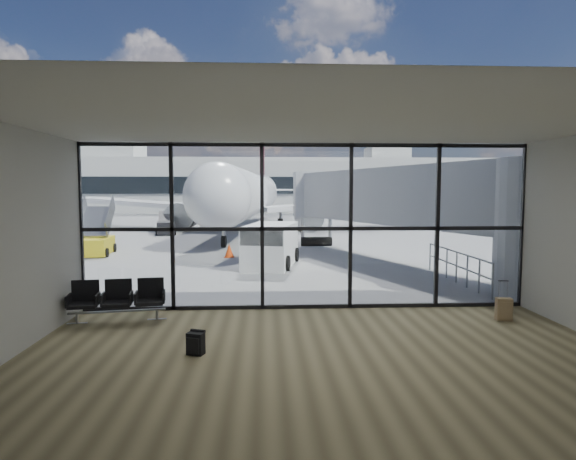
{
  "coord_description": "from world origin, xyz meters",
  "views": [
    {
      "loc": [
        -1.13,
        -12.93,
        3.23
      ],
      "look_at": [
        -0.36,
        3.0,
        1.92
      ],
      "focal_mm": 30.0,
      "sensor_mm": 36.0,
      "label": 1
    }
  ],
  "objects": [
    {
      "name": "seating_row",
      "position": [
        -4.79,
        -0.98,
        0.56
      ],
      "size": [
        2.28,
        0.96,
        1.02
      ],
      "rotation": [
        0.0,
        0.0,
        0.15
      ],
      "color": "gray",
      "rests_on": "ground"
    },
    {
      "name": "suitcase",
      "position": [
        4.78,
        -1.51,
        0.3
      ],
      "size": [
        0.4,
        0.31,
        1.0
      ],
      "rotation": [
        0.0,
        0.0,
        -0.15
      ],
      "color": "#937952",
      "rests_on": "ground"
    },
    {
      "name": "glass_curtain_wall",
      "position": [
        0.0,
        0.0,
        2.25
      ],
      "size": [
        12.1,
        0.12,
        4.5
      ],
      "color": "white",
      "rests_on": "ground"
    },
    {
      "name": "tree_4",
      "position": [
        -21.0,
        72.0,
        5.25
      ],
      "size": [
        5.61,
        5.61,
        8.07
      ],
      "color": "#382619",
      "rests_on": "ground"
    },
    {
      "name": "belt_loader",
      "position": [
        -8.46,
        23.07,
        0.55
      ],
      "size": [
        1.87,
        3.71,
        1.63
      ],
      "rotation": [
        0.0,
        0.0,
        0.19
      ],
      "color": "black",
      "rests_on": "ground"
    },
    {
      "name": "service_van",
      "position": [
        -0.88,
        7.6,
        0.92
      ],
      "size": [
        2.63,
        4.4,
        1.79
      ],
      "rotation": [
        0.0,
        0.0,
        -0.2
      ],
      "color": "white",
      "rests_on": "ground"
    },
    {
      "name": "tree_5",
      "position": [
        -15.0,
        72.0,
        5.88
      ],
      "size": [
        6.27,
        6.27,
        9.03
      ],
      "color": "#382619",
      "rests_on": "ground"
    },
    {
      "name": "tree_2",
      "position": [
        -33.0,
        72.0,
        5.88
      ],
      "size": [
        6.27,
        6.27,
        9.03
      ],
      "color": "#382619",
      "rests_on": "ground"
    },
    {
      "name": "tree_3",
      "position": [
        -27.0,
        72.0,
        4.63
      ],
      "size": [
        4.95,
        4.95,
        7.12
      ],
      "color": "#382619",
      "rests_on": "ground"
    },
    {
      "name": "apron_railing",
      "position": [
        5.6,
        3.5,
        0.72
      ],
      "size": [
        0.06,
        5.46,
        1.11
      ],
      "color": "gray",
      "rests_on": "ground"
    },
    {
      "name": "backpack",
      "position": [
        -2.5,
        -3.63,
        0.23
      ],
      "size": [
        0.38,
        0.37,
        0.49
      ],
      "rotation": [
        0.0,
        0.0,
        -0.35
      ],
      "color": "black",
      "rests_on": "ground"
    },
    {
      "name": "far_terminal",
      "position": [
        -0.59,
        61.97,
        4.21
      ],
      "size": [
        80.0,
        12.2,
        11.0
      ],
      "color": "beige",
      "rests_on": "ground"
    },
    {
      "name": "traffic_cone_c",
      "position": [
        -0.63,
        10.7,
        0.31
      ],
      "size": [
        0.46,
        0.46,
        0.66
      ],
      "color": "#D4550B",
      "rests_on": "ground"
    },
    {
      "name": "airliner",
      "position": [
        -2.49,
        28.44,
        2.87
      ],
      "size": [
        31.56,
        36.6,
        9.43
      ],
      "rotation": [
        0.0,
        0.0,
        -0.07
      ],
      "color": "silver",
      "rests_on": "ground"
    },
    {
      "name": "ground",
      "position": [
        0.0,
        40.0,
        0.0
      ],
      "size": [
        220.0,
        220.0,
        0.0
      ],
      "primitive_type": "plane",
      "color": "slate",
      "rests_on": "ground"
    },
    {
      "name": "traffic_cone_b",
      "position": [
        -0.47,
        12.98,
        0.31
      ],
      "size": [
        0.46,
        0.46,
        0.66
      ],
      "color": "#E03D0B",
      "rests_on": "ground"
    },
    {
      "name": "tree_0",
      "position": [
        -45.0,
        72.0,
        4.63
      ],
      "size": [
        4.95,
        4.95,
        7.12
      ],
      "color": "#382619",
      "rests_on": "ground"
    },
    {
      "name": "jet_bridge",
      "position": [
        4.9,
        7.07,
        2.76
      ],
      "size": [
        8.0,
        16.5,
        4.33
      ],
      "color": "#9EA0A3",
      "rests_on": "ground"
    },
    {
      "name": "tree_1",
      "position": [
        -39.0,
        72.0,
        5.25
      ],
      "size": [
        5.61,
        5.61,
        8.07
      ],
      "color": "#382619",
      "rests_on": "ground"
    },
    {
      "name": "mobile_stairs",
      "position": [
        -9.79,
        11.66,
        0.57
      ],
      "size": [
        2.13,
        3.56,
        2.39
      ],
      "rotation": [
        0.0,
        0.0,
        0.12
      ],
      "color": "gold",
      "rests_on": "ground"
    },
    {
      "name": "lounge_shell",
      "position": [
        0.0,
        -4.8,
        2.65
      ],
      "size": [
        12.02,
        8.01,
        4.51
      ],
      "color": "brown",
      "rests_on": "ground"
    },
    {
      "name": "traffic_cone_a",
      "position": [
        -2.86,
        10.33,
        0.32
      ],
      "size": [
        0.47,
        0.47,
        0.67
      ],
      "color": "red",
      "rests_on": "ground"
    }
  ]
}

